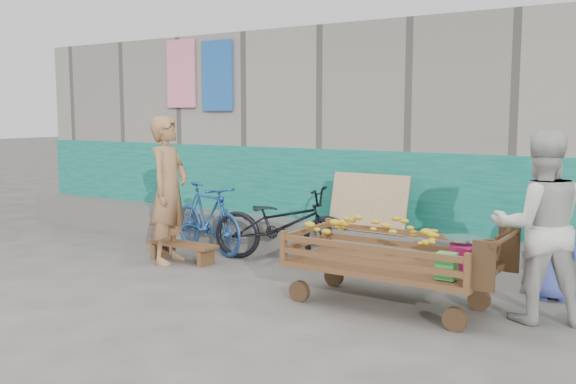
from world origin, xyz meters
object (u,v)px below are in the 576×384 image
Objects in this scene: child at (555,253)px; bicycle_blue at (207,218)px; bench at (182,248)px; vendor_man at (169,190)px; bicycle_dark at (282,224)px; banana_cart at (385,245)px; woman at (539,227)px.

bicycle_blue is (-4.37, -0.19, -0.01)m from child.
bench is 0.53× the size of vendor_man.
child is at bearing -70.48° from bicycle_blue.
bicycle_dark reaches higher than bicycle_blue.
child is at bearing 39.69° from banana_cart.
bicycle_blue is at bearing 163.12° from banana_cart.
bicycle_dark is (1.04, 0.70, 0.30)m from bench.
banana_cart is at bearing 25.35° from child.
woman reaches higher than bicycle_blue.
woman is 0.95× the size of bicycle_dark.
bicycle_dark is (1.14, 0.82, -0.44)m from vendor_man.
bicycle_blue is at bearing -12.76° from vendor_man.
vendor_man reaches higher than child.
woman is at bearing 75.67° from child.
vendor_man is 0.86m from bicycle_blue.
child is (4.36, 0.92, -0.44)m from vendor_man.
vendor_man is 1.01× the size of bicycle_dark.
child reaches higher than bicycle_dark.
bicycle_blue reaches higher than banana_cart.
child reaches higher than bench.
bench is (-2.92, 0.30, -0.42)m from banana_cart.
bench is at bearing -54.27° from vendor_man.
bench is at bearing 174.08° from banana_cart.
bicycle_dark is (-3.21, -0.10, -0.00)m from child.
woman is 1.80× the size of child.
vendor_man is 1.06× the size of woman.
vendor_man is 1.91× the size of child.
woman is (1.34, 0.34, 0.26)m from banana_cart.
bicycle_dark is (-3.21, 0.66, -0.39)m from woman.
woman is at bearing -116.91° from bicycle_dark.
woman is at bearing -101.70° from vendor_man.
banana_cart is 2.13m from bicycle_dark.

